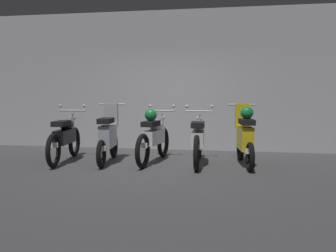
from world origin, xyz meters
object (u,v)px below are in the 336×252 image
Objects in this scene: motorbike_slot_0 at (65,137)px; motorbike_slot_1 at (108,136)px; motorbike_slot_3 at (198,139)px; motorbike_slot_4 at (245,136)px; motorbike_slot_2 at (154,136)px.

motorbike_slot_0 is 0.90m from motorbike_slot_1.
motorbike_slot_3 is at bearing 3.97° from motorbike_slot_0.
motorbike_slot_4 is (2.69, 0.14, 0.04)m from motorbike_slot_1.
motorbike_slot_2 is 1.00× the size of motorbike_slot_3.
motorbike_slot_2 is at bearing 10.39° from motorbike_slot_1.
motorbike_slot_4 is at bearing 2.95° from motorbike_slot_1.
motorbike_slot_1 is 1.00× the size of motorbike_slot_4.
motorbike_slot_3 is (0.89, -0.05, -0.04)m from motorbike_slot_2.
motorbike_slot_2 is (0.90, 0.17, 0.00)m from motorbike_slot_1.
motorbike_slot_0 is 1.81m from motorbike_slot_2.
motorbike_slot_2 and motorbike_slot_3 have the same top height.
motorbike_slot_0 is 1.00× the size of motorbike_slot_3.
motorbike_slot_2 is at bearing 177.10° from motorbike_slot_3.
motorbike_slot_1 is 1.80m from motorbike_slot_3.
motorbike_slot_1 is 0.92m from motorbike_slot_2.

